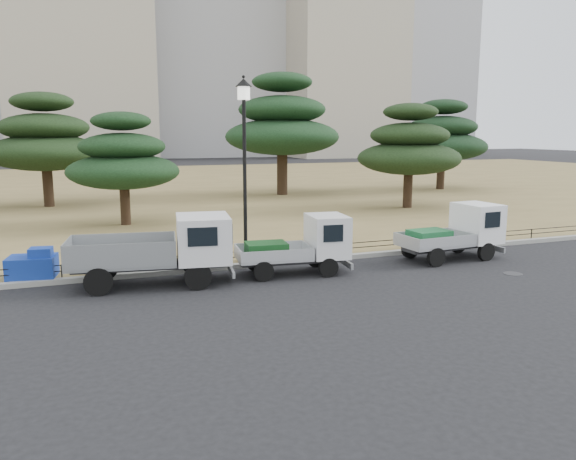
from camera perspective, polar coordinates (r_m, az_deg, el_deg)
name	(u,v)px	position (r m, az deg, el deg)	size (l,w,h in m)	color
ground	(311,283)	(16.90, 2.39, -5.44)	(220.00, 220.00, 0.00)	black
lawn	(163,188)	(46.25, -12.57, 4.22)	(120.00, 56.00, 0.15)	olive
curb	(282,262)	(19.22, -0.63, -3.30)	(120.00, 0.25, 0.16)	gray
truck_large	(161,247)	(16.96, -12.76, -1.72)	(4.85, 2.45, 2.02)	black
truck_kei_front	(301,245)	(17.88, 1.37, -1.54)	(3.64, 1.87, 1.85)	black
truck_kei_rear	(457,232)	(20.85, 16.75, -0.19)	(3.78, 1.81, 1.94)	black
street_lamp	(244,140)	(18.63, -4.46, 9.12)	(0.54, 0.54, 6.03)	black
pipe_fence	(280,251)	(19.28, -0.78, -2.16)	(38.00, 0.04, 0.40)	black
tarp_pile	(33,265)	(18.61, -24.48, -3.28)	(1.50, 1.19, 0.91)	#1434A0
manhole	(513,274)	(19.39, 21.89, -4.14)	(0.60, 0.60, 0.01)	#2D2D30
pine_west_near	(45,141)	(35.74, -23.48, 8.27)	(6.60, 6.60, 6.60)	black
pine_center_left	(123,160)	(27.39, -16.42, 6.83)	(5.18, 5.18, 5.26)	black
pine_center_right	(282,125)	(39.30, -0.60, 10.66)	(7.87, 7.87, 8.35)	black
pine_east_near	(409,148)	(33.14, 12.22, 8.16)	(5.90, 5.90, 5.96)	black
pine_east_far	(442,138)	(44.73, 15.41, 9.03)	(6.74, 6.74, 6.77)	black
tower_east	(339,24)	(109.27, 5.25, 20.16)	(20.00, 18.00, 48.00)	#AAA08C
radio_tower	(475,6)	(129.60, 18.43, 20.80)	(1.80, 1.80, 63.00)	#D83F33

